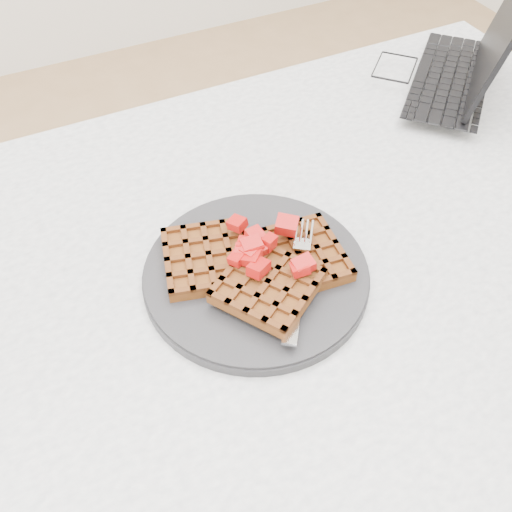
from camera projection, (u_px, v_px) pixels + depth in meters
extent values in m
plane|color=tan|center=(277.00, 482.00, 1.26)|extent=(4.00, 4.00, 0.00)
cube|color=silver|center=(294.00, 266.00, 0.72)|extent=(1.20, 0.80, 0.03)
cube|color=white|center=(417.00, 192.00, 1.37)|extent=(0.06, 0.06, 0.72)
cylinder|color=#232326|center=(256.00, 274.00, 0.68)|extent=(0.27, 0.27, 0.02)
imported|color=black|center=(424.00, 78.00, 0.96)|extent=(0.33, 0.33, 0.02)
cube|color=black|center=(502.00, 32.00, 0.86)|extent=(0.22, 0.21, 0.17)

